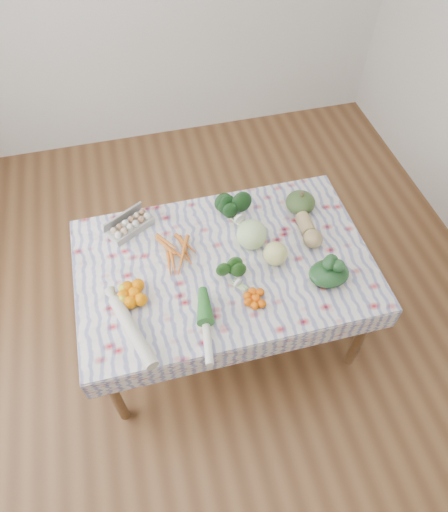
# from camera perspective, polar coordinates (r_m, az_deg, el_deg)

# --- Properties ---
(ground) EXTENTS (4.50, 4.50, 0.00)m
(ground) POSITION_cam_1_polar(r_m,az_deg,el_deg) (3.21, 0.00, -8.92)
(ground) COLOR brown
(ground) RESTS_ON ground
(dining_table) EXTENTS (1.60, 1.00, 0.75)m
(dining_table) POSITION_cam_1_polar(r_m,az_deg,el_deg) (2.64, 0.00, -1.87)
(dining_table) COLOR brown
(dining_table) RESTS_ON ground
(tablecloth) EXTENTS (1.66, 1.06, 0.01)m
(tablecloth) POSITION_cam_1_polar(r_m,az_deg,el_deg) (2.58, 0.00, -0.87)
(tablecloth) COLOR silver
(tablecloth) RESTS_ON dining_table
(egg_carton) EXTENTS (0.29, 0.23, 0.07)m
(egg_carton) POSITION_cam_1_polar(r_m,az_deg,el_deg) (2.75, -11.52, 3.65)
(egg_carton) COLOR #A8A9A4
(egg_carton) RESTS_ON tablecloth
(carrot_bunch) EXTENTS (0.26, 0.24, 0.04)m
(carrot_bunch) POSITION_cam_1_polar(r_m,az_deg,el_deg) (2.60, -6.01, 0.35)
(carrot_bunch) COLOR orange
(carrot_bunch) RESTS_ON tablecloth
(kale_bunch) EXTENTS (0.21, 0.19, 0.15)m
(kale_bunch) POSITION_cam_1_polar(r_m,az_deg,el_deg) (2.73, 1.38, 5.87)
(kale_bunch) COLOR #133513
(kale_bunch) RESTS_ON tablecloth
(kabocha_squash) EXTENTS (0.19, 0.19, 0.12)m
(kabocha_squash) POSITION_cam_1_polar(r_m,az_deg,el_deg) (2.83, 9.53, 6.62)
(kabocha_squash) COLOR #3B5527
(kabocha_squash) RESTS_ON tablecloth
(cabbage) EXTENTS (0.21, 0.21, 0.17)m
(cabbage) POSITION_cam_1_polar(r_m,az_deg,el_deg) (2.59, 3.49, 2.70)
(cabbage) COLOR #B9DD8F
(cabbage) RESTS_ON tablecloth
(butternut_squash) EXTENTS (0.11, 0.24, 0.11)m
(butternut_squash) POSITION_cam_1_polar(r_m,az_deg,el_deg) (2.70, 10.58, 3.27)
(butternut_squash) COLOR tan
(butternut_squash) RESTS_ON tablecloth
(orange_cluster) EXTENTS (0.23, 0.23, 0.07)m
(orange_cluster) POSITION_cam_1_polar(r_m,az_deg,el_deg) (2.45, -11.17, -4.60)
(orange_cluster) COLOR orange
(orange_cluster) RESTS_ON tablecloth
(broccoli) EXTENTS (0.18, 0.18, 0.10)m
(broccoli) POSITION_cam_1_polar(r_m,az_deg,el_deg) (2.46, 1.07, -2.53)
(broccoli) COLOR #1E4C17
(broccoli) RESTS_ON tablecloth
(mandarin_cluster) EXTENTS (0.18, 0.18, 0.05)m
(mandarin_cluster) POSITION_cam_1_polar(r_m,az_deg,el_deg) (2.41, 3.97, -5.25)
(mandarin_cluster) COLOR #F76407
(mandarin_cluster) RESTS_ON tablecloth
(grapefruit) EXTENTS (0.16, 0.16, 0.14)m
(grapefruit) POSITION_cam_1_polar(r_m,az_deg,el_deg) (2.54, 6.44, 0.30)
(grapefruit) COLOR #D3D476
(grapefruit) RESTS_ON tablecloth
(spinach_bag) EXTENTS (0.26, 0.22, 0.10)m
(spinach_bag) POSITION_cam_1_polar(r_m,az_deg,el_deg) (2.53, 12.98, -2.13)
(spinach_bag) COLOR #163819
(spinach_bag) RESTS_ON tablecloth
(daikon) EXTENTS (0.21, 0.46, 0.07)m
(daikon) POSITION_cam_1_polar(r_m,az_deg,el_deg) (2.34, -11.34, -9.19)
(daikon) COLOR beige
(daikon) RESTS_ON tablecloth
(leek) EXTENTS (0.10, 0.41, 0.04)m
(leek) POSITION_cam_1_polar(r_m,az_deg,el_deg) (2.32, -2.24, -8.85)
(leek) COLOR white
(leek) RESTS_ON tablecloth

